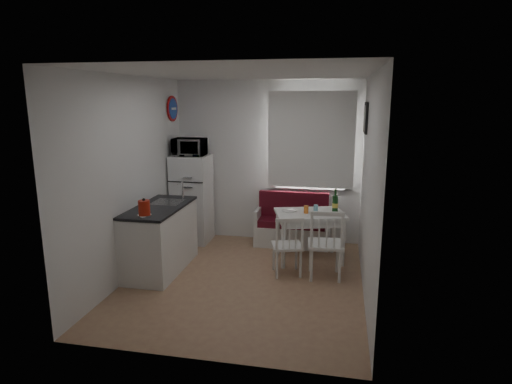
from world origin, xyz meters
TOP-DOWN VIEW (x-y plane):
  - floor at (0.00, 0.00)m, footprint 3.00×3.50m
  - ceiling at (0.00, 0.00)m, footprint 3.00×3.50m
  - wall_back at (0.00, 1.75)m, footprint 3.00×0.02m
  - wall_front at (0.00, -1.75)m, footprint 3.00×0.02m
  - wall_left at (-1.50, 0.00)m, footprint 0.02×3.50m
  - wall_right at (1.50, 0.00)m, footprint 0.02×3.50m
  - window at (0.70, 1.72)m, footprint 1.22×0.06m
  - curtain at (0.70, 1.65)m, footprint 1.35×0.02m
  - kitchen_counter at (-1.20, 0.16)m, footprint 0.62×1.32m
  - wall_sign at (-1.47, 1.45)m, footprint 0.03×0.40m
  - picture_frame at (1.48, 1.10)m, footprint 0.04×0.52m
  - bench at (0.45, 1.51)m, footprint 1.18×0.45m
  - dining_table at (0.76, 0.90)m, footprint 1.10×0.91m
  - chair_left at (0.51, 0.25)m, footprint 0.48×0.47m
  - chair_right at (1.01, 0.23)m, footprint 0.48×0.46m
  - fridge at (-1.18, 1.40)m, footprint 0.57×0.57m
  - microwave at (-1.18, 1.35)m, footprint 0.50×0.34m
  - kettle at (-1.15, -0.38)m, footprint 0.17×0.17m
  - wine_bottle at (1.11, 1.00)m, footprint 0.09×0.09m
  - drinking_glass_orange at (0.71, 0.85)m, footprint 0.07×0.07m
  - drinking_glass_blue at (0.84, 0.95)m, footprint 0.06×0.06m
  - plate at (0.46, 0.92)m, footprint 0.22×0.22m

SIDE VIEW (x-z plane):
  - floor at x=0.00m, z-range -0.01..0.01m
  - bench at x=0.45m, z-range -0.14..0.70m
  - kitchen_counter at x=-1.20m, z-range -0.12..1.04m
  - chair_left at x=0.51m, z-range 0.29..0.73m
  - chair_right at x=1.01m, z-range 0.33..0.83m
  - dining_table at x=0.76m, z-range 0.28..0.99m
  - fridge at x=-1.18m, z-range 0.00..1.42m
  - plate at x=0.46m, z-range 0.72..0.73m
  - drinking_glass_blue at x=0.84m, z-range 0.72..0.82m
  - drinking_glass_orange at x=0.71m, z-range 0.72..0.83m
  - wine_bottle at x=1.11m, z-range 0.72..1.05m
  - kettle at x=-1.15m, z-range 0.90..1.12m
  - wall_back at x=0.00m, z-range 0.00..2.60m
  - wall_front at x=0.00m, z-range 0.00..2.60m
  - wall_left at x=-1.50m, z-range 0.00..2.60m
  - wall_right at x=1.50m, z-range 0.00..2.60m
  - microwave at x=-1.18m, z-range 1.42..1.70m
  - window at x=0.70m, z-range 0.89..2.36m
  - curtain at x=0.70m, z-range 0.93..2.42m
  - picture_frame at x=1.48m, z-range 1.84..2.26m
  - wall_sign at x=-1.47m, z-range 1.95..2.35m
  - ceiling at x=0.00m, z-range 2.59..2.61m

